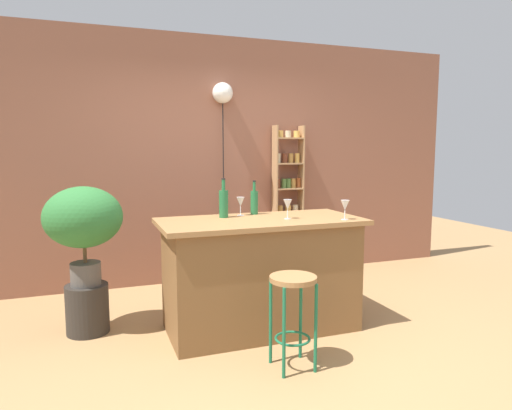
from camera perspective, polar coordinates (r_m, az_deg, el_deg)
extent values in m
plane|color=#A37A4C|center=(3.84, 2.23, -16.57)|extent=(12.00, 12.00, 0.00)
cube|color=#8C5642|center=(5.37, -5.70, 5.54)|extent=(6.40, 0.10, 2.80)
cube|color=brown|center=(3.95, 0.58, -8.87)|extent=(1.56, 0.73, 0.91)
cube|color=#9E7042|center=(3.85, 0.59, -2.05)|extent=(1.70, 0.79, 0.04)
cylinder|color=#196642|center=(3.18, 3.49, -15.62)|extent=(0.02, 0.02, 0.63)
cylinder|color=#196642|center=(3.28, 7.43, -14.97)|extent=(0.02, 0.02, 0.63)
cylinder|color=#196642|center=(3.38, 1.83, -14.18)|extent=(0.02, 0.02, 0.63)
cylinder|color=#196642|center=(3.47, 5.56, -13.64)|extent=(0.02, 0.02, 0.63)
torus|color=#196642|center=(3.37, 4.56, -16.20)|extent=(0.26, 0.26, 0.02)
cylinder|color=#9E7042|center=(3.22, 4.64, -9.10)|extent=(0.33, 0.33, 0.03)
cube|color=tan|center=(5.51, 2.35, 0.44)|extent=(0.02, 0.16, 1.81)
cube|color=tan|center=(5.65, 5.58, 0.57)|extent=(0.02, 0.16, 1.81)
cube|color=tan|center=(5.71, 3.92, -7.03)|extent=(0.33, 0.16, 0.02)
cylinder|color=#994C23|center=(5.66, 2.94, -6.49)|extent=(0.06, 0.06, 0.11)
cylinder|color=silver|center=(5.69, 3.84, -6.42)|extent=(0.06, 0.06, 0.11)
cylinder|color=#4C7033|center=(5.74, 5.00, -6.32)|extent=(0.06, 0.06, 0.11)
cube|color=tan|center=(5.65, 3.94, -4.06)|extent=(0.33, 0.16, 0.02)
cylinder|color=silver|center=(5.60, 2.83, -3.61)|extent=(0.05, 0.05, 0.08)
cylinder|color=gold|center=(5.63, 3.64, -3.57)|extent=(0.05, 0.05, 0.08)
cylinder|color=silver|center=(5.65, 4.28, -3.52)|extent=(0.05, 0.05, 0.08)
cylinder|color=silver|center=(5.69, 5.08, -3.46)|extent=(0.05, 0.05, 0.08)
cube|color=tan|center=(5.60, 3.97, -1.03)|extent=(0.33, 0.16, 0.02)
cylinder|color=#AD7A38|center=(5.54, 3.01, -0.54)|extent=(0.07, 0.07, 0.09)
cylinder|color=gold|center=(5.59, 4.01, -0.47)|extent=(0.07, 0.07, 0.09)
cylinder|color=beige|center=(5.63, 4.91, -0.43)|extent=(0.07, 0.07, 0.09)
cube|color=tan|center=(5.56, 4.00, 2.05)|extent=(0.33, 0.16, 0.02)
cylinder|color=brown|center=(5.49, 2.71, 2.68)|extent=(0.06, 0.06, 0.11)
cylinder|color=#4C7033|center=(5.52, 3.47, 2.69)|extent=(0.06, 0.06, 0.11)
cylinder|color=#4C7033|center=(5.55, 4.04, 2.71)|extent=(0.06, 0.06, 0.11)
cylinder|color=#AD7A38|center=(5.58, 4.65, 2.73)|extent=(0.06, 0.06, 0.11)
cylinder|color=#994C23|center=(5.62, 5.29, 2.75)|extent=(0.06, 0.06, 0.11)
cube|color=tan|center=(5.54, 4.02, 5.15)|extent=(0.33, 0.16, 0.02)
cylinder|color=beige|center=(5.49, 2.76, 5.83)|extent=(0.06, 0.06, 0.11)
cylinder|color=brown|center=(5.52, 3.59, 5.83)|extent=(0.06, 0.06, 0.11)
cylinder|color=#AD7A38|center=(5.55, 4.35, 5.83)|extent=(0.06, 0.06, 0.11)
cylinder|color=gold|center=(5.59, 5.13, 5.83)|extent=(0.06, 0.06, 0.11)
cube|color=tan|center=(5.54, 4.05, 8.27)|extent=(0.33, 0.16, 0.02)
cylinder|color=gold|center=(5.50, 3.03, 8.80)|extent=(0.07, 0.07, 0.08)
cylinder|color=beige|center=(5.53, 4.00, 8.78)|extent=(0.07, 0.07, 0.08)
cylinder|color=gold|center=(5.58, 5.06, 8.76)|extent=(0.07, 0.07, 0.08)
cylinder|color=#2D2823|center=(4.18, -20.20, -11.99)|extent=(0.35, 0.35, 0.41)
cylinder|color=#514C47|center=(4.10, -20.38, -8.01)|extent=(0.24, 0.24, 0.19)
cylinder|color=brown|center=(4.06, -20.49, -5.62)|extent=(0.03, 0.03, 0.16)
ellipsoid|color=#2D7033|center=(4.00, -20.67, -1.42)|extent=(0.63, 0.57, 0.50)
cylinder|color=#236638|center=(3.92, -4.05, 0.13)|extent=(0.08, 0.08, 0.23)
cylinder|color=#236638|center=(3.91, -4.07, 2.50)|extent=(0.03, 0.03, 0.09)
cylinder|color=black|center=(3.90, -4.07, 3.25)|extent=(0.03, 0.03, 0.01)
cylinder|color=#236638|center=(4.11, -0.22, 0.30)|extent=(0.07, 0.07, 0.21)
cylinder|color=#236638|center=(4.10, -0.22, 2.32)|extent=(0.03, 0.03, 0.08)
cylinder|color=black|center=(4.09, -0.22, 2.98)|extent=(0.03, 0.03, 0.01)
cylinder|color=silver|center=(3.86, 3.93, -1.70)|extent=(0.06, 0.06, 0.00)
cylinder|color=silver|center=(3.86, 3.94, -1.12)|extent=(0.01, 0.01, 0.07)
cone|color=silver|center=(3.85, 3.95, 0.06)|extent=(0.07, 0.07, 0.08)
cylinder|color=silver|center=(4.05, -1.93, -1.28)|extent=(0.06, 0.06, 0.00)
cylinder|color=silver|center=(4.04, -1.93, -0.73)|extent=(0.01, 0.01, 0.07)
cone|color=silver|center=(4.03, -1.94, 0.40)|extent=(0.07, 0.07, 0.08)
cylinder|color=silver|center=(3.88, 10.95, -1.77)|extent=(0.06, 0.06, 0.00)
cylinder|color=silver|center=(3.88, 10.97, -1.19)|extent=(0.01, 0.01, 0.07)
cone|color=silver|center=(3.86, 10.99, -0.02)|extent=(0.07, 0.07, 0.08)
cylinder|color=black|center=(5.32, -4.06, 2.08)|extent=(0.01, 0.01, 2.16)
sphere|color=white|center=(5.34, -4.16, 13.71)|extent=(0.23, 0.23, 0.23)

